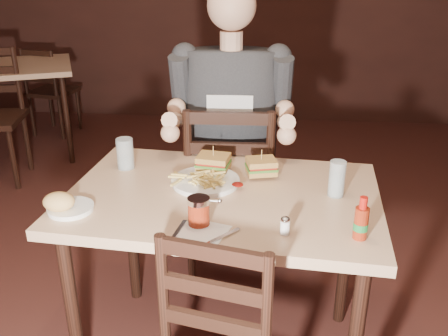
# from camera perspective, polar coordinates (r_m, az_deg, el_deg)

# --- Properties ---
(room_shell) EXTENTS (7.00, 7.00, 7.00)m
(room_shell) POSITION_cam_1_polar(r_m,az_deg,el_deg) (1.59, -5.78, 16.25)
(room_shell) COLOR #331513
(room_shell) RESTS_ON ground
(main_table) EXTENTS (1.21, 0.86, 0.77)m
(main_table) POSITION_cam_1_polar(r_m,az_deg,el_deg) (1.90, -0.15, -5.17)
(main_table) COLOR tan
(main_table) RESTS_ON ground
(bg_table) EXTENTS (1.05, 1.05, 0.77)m
(bg_table) POSITION_cam_1_polar(r_m,az_deg,el_deg) (4.46, -22.22, 9.75)
(bg_table) COLOR tan
(bg_table) RESTS_ON ground
(chair_far) EXTENTS (0.47, 0.51, 0.98)m
(chair_far) POSITION_cam_1_polar(r_m,az_deg,el_deg) (2.51, 0.77, -2.84)
(chair_far) COLOR black
(chair_far) RESTS_ON ground
(bg_chair_far) EXTENTS (0.45, 0.48, 0.82)m
(bg_chair_far) POSITION_cam_1_polar(r_m,az_deg,el_deg) (5.00, -18.97, 8.32)
(bg_chair_far) COLOR black
(bg_chair_far) RESTS_ON ground
(diner) EXTENTS (0.59, 0.47, 0.99)m
(diner) POSITION_cam_1_polar(r_m,az_deg,el_deg) (2.28, 0.77, 8.22)
(diner) COLOR #2D2E32
(diner) RESTS_ON chair_far
(dinner_plate) EXTENTS (0.28, 0.28, 0.01)m
(dinner_plate) POSITION_cam_1_polar(r_m,az_deg,el_deg) (1.93, -2.12, -1.64)
(dinner_plate) COLOR white
(dinner_plate) RESTS_ON main_table
(sandwich_left) EXTENTS (0.14, 0.12, 0.11)m
(sandwich_left) POSITION_cam_1_polar(r_m,az_deg,el_deg) (2.01, -1.23, 1.26)
(sandwich_left) COLOR tan
(sandwich_left) RESTS_ON dinner_plate
(sandwich_right) EXTENTS (0.13, 0.12, 0.10)m
(sandwich_right) POSITION_cam_1_polar(r_m,az_deg,el_deg) (1.98, 4.30, 0.72)
(sandwich_right) COLOR tan
(sandwich_right) RESTS_ON dinner_plate
(fries_pile) EXTENTS (0.27, 0.20, 0.04)m
(fries_pile) POSITION_cam_1_polar(r_m,az_deg,el_deg) (1.91, -3.18, -1.12)
(fries_pile) COLOR #F6D672
(fries_pile) RESTS_ON dinner_plate
(ketchup_dollop) EXTENTS (0.05, 0.05, 0.01)m
(ketchup_dollop) POSITION_cam_1_polar(r_m,az_deg,el_deg) (1.89, 1.56, -1.90)
(ketchup_dollop) COLOR maroon
(ketchup_dollop) RESTS_ON dinner_plate
(glass_left) EXTENTS (0.08, 0.08, 0.13)m
(glass_left) POSITION_cam_1_polar(r_m,az_deg,el_deg) (2.10, -11.23, 1.63)
(glass_left) COLOR silver
(glass_left) RESTS_ON main_table
(glass_right) EXTENTS (0.06, 0.06, 0.13)m
(glass_right) POSITION_cam_1_polar(r_m,az_deg,el_deg) (1.87, 12.78, -1.20)
(glass_right) COLOR silver
(glass_right) RESTS_ON main_table
(hot_sauce) EXTENTS (0.05, 0.05, 0.14)m
(hot_sauce) POSITION_cam_1_polar(r_m,az_deg,el_deg) (1.60, 15.45, -5.52)
(hot_sauce) COLOR maroon
(hot_sauce) RESTS_ON main_table
(salt_shaker) EXTENTS (0.03, 0.03, 0.06)m
(salt_shaker) POSITION_cam_1_polar(r_m,az_deg,el_deg) (1.60, 6.99, -6.60)
(salt_shaker) COLOR white
(salt_shaker) RESTS_ON main_table
(syrup_dispenser) EXTENTS (0.08, 0.08, 0.10)m
(syrup_dispenser) POSITION_cam_1_polar(r_m,az_deg,el_deg) (1.63, -2.90, -4.98)
(syrup_dispenser) COLOR maroon
(syrup_dispenser) RESTS_ON main_table
(napkin) EXTENTS (0.18, 0.18, 0.00)m
(napkin) POSITION_cam_1_polar(r_m,az_deg,el_deg) (1.61, -2.46, -7.32)
(napkin) COLOR white
(napkin) RESTS_ON main_table
(knife) EXTENTS (0.05, 0.21, 0.01)m
(knife) POSITION_cam_1_polar(r_m,az_deg,el_deg) (1.59, -5.73, -7.82)
(knife) COLOR silver
(knife) RESTS_ON napkin
(fork) EXTENTS (0.12, 0.13, 0.01)m
(fork) POSITION_cam_1_polar(r_m,az_deg,el_deg) (1.57, -0.45, -7.98)
(fork) COLOR silver
(fork) RESTS_ON napkin
(side_plate) EXTENTS (0.17, 0.17, 0.01)m
(side_plate) POSITION_cam_1_polar(r_m,az_deg,el_deg) (1.82, -17.11, -4.53)
(side_plate) COLOR white
(side_plate) RESTS_ON main_table
(bread_roll) EXTENTS (0.12, 0.10, 0.06)m
(bread_roll) POSITION_cam_1_polar(r_m,az_deg,el_deg) (1.80, -18.36, -3.67)
(bread_roll) COLOR tan
(bread_roll) RESTS_ON side_plate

